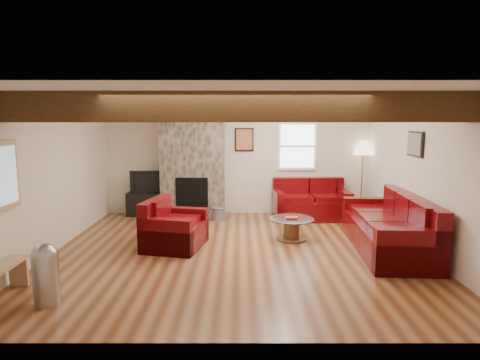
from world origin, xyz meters
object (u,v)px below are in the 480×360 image
object	(u,v)px
floor_lamp	(363,152)
television	(150,181)
sofa_three	(387,223)
coffee_table	(291,229)
tv_cabinet	(151,204)
armchair_red	(175,224)
loveseat	(311,199)

from	to	relation	value
floor_lamp	television	bearing A→B (deg)	-179.76
sofa_three	coffee_table	xyz separation A→B (m)	(-1.50, 0.59, -0.26)
tv_cabinet	television	distance (m)	0.51
armchair_red	floor_lamp	xyz separation A→B (m)	(3.85, 2.34, 1.02)
armchair_red	sofa_three	bearing A→B (deg)	-80.46
armchair_red	coffee_table	size ratio (longest dim) A/B	1.25
armchair_red	television	world-z (taller)	television
sofa_three	floor_lamp	world-z (taller)	floor_lamp
armchair_red	tv_cabinet	bearing A→B (deg)	33.71
sofa_three	loveseat	xyz separation A→B (m)	(-0.88, 2.18, -0.03)
coffee_table	television	bearing A→B (deg)	147.16
loveseat	armchair_red	size ratio (longest dim) A/B	1.59
floor_lamp	loveseat	bearing A→B (deg)	-165.02
coffee_table	television	distance (m)	3.55
sofa_three	loveseat	world-z (taller)	sofa_three
coffee_table	tv_cabinet	size ratio (longest dim) A/B	0.78
tv_cabinet	sofa_three	bearing A→B (deg)	-29.21
tv_cabinet	floor_lamp	xyz separation A→B (m)	(4.76, 0.02, 1.17)
tv_cabinet	loveseat	bearing A→B (deg)	-4.81
loveseat	coffee_table	xyz separation A→B (m)	(-0.63, -1.60, -0.23)
coffee_table	floor_lamp	world-z (taller)	floor_lamp
television	floor_lamp	bearing A→B (deg)	0.24
sofa_three	floor_lamp	xyz separation A→B (m)	(0.32, 2.50, 0.97)
tv_cabinet	television	xyz separation A→B (m)	(0.00, 0.00, 0.51)
television	loveseat	bearing A→B (deg)	-4.81
loveseat	coffee_table	bearing A→B (deg)	-113.82
sofa_three	loveseat	size ratio (longest dim) A/B	1.48
sofa_three	coffee_table	size ratio (longest dim) A/B	2.95
tv_cabinet	floor_lamp	world-z (taller)	floor_lamp
loveseat	tv_cabinet	size ratio (longest dim) A/B	1.54
loveseat	floor_lamp	xyz separation A→B (m)	(1.20, 0.32, 1.01)
sofa_three	television	xyz separation A→B (m)	(-4.44, 2.48, 0.31)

